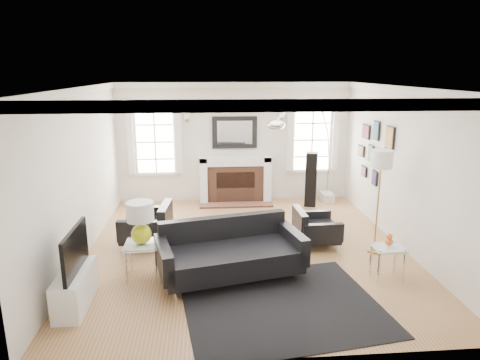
{
  "coord_description": "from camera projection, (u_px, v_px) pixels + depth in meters",
  "views": [
    {
      "loc": [
        -0.68,
        -6.99,
        3.06
      ],
      "look_at": [
        -0.09,
        0.3,
        1.18
      ],
      "focal_mm": 32.0,
      "sensor_mm": 36.0,
      "label": 1
    }
  ],
  "objects": [
    {
      "name": "side_table_left",
      "position": [
        142.0,
        250.0,
        6.4
      ],
      "size": [
        0.51,
        0.51,
        0.56
      ],
      "color": "silver",
      "rests_on": "floor"
    },
    {
      "name": "armchair_left",
      "position": [
        149.0,
        226.0,
        7.67
      ],
      "size": [
        0.9,
        0.99,
        0.62
      ],
      "color": "black",
      "rests_on": "floor"
    },
    {
      "name": "window_left",
      "position": [
        155.0,
        142.0,
        9.9
      ],
      "size": [
        1.24,
        0.15,
        1.62
      ],
      "color": "white",
      "rests_on": "back_wall"
    },
    {
      "name": "right_wall",
      "position": [
        404.0,
        169.0,
        7.43
      ],
      "size": [
        0.04,
        6.0,
        2.8
      ],
      "primitive_type": "cube",
      "color": "silver",
      "rests_on": "floor"
    },
    {
      "name": "floor",
      "position": [
        246.0,
        249.0,
        7.57
      ],
      "size": [
        6.0,
        6.0,
        0.0
      ],
      "primitive_type": "plane",
      "color": "#905D3C",
      "rests_on": "ground"
    },
    {
      "name": "arc_floor_lamp",
      "position": [
        304.0,
        150.0,
        9.28
      ],
      "size": [
        1.8,
        1.67,
        2.56
      ],
      "color": "silver",
      "rests_on": "floor"
    },
    {
      "name": "fireplace",
      "position": [
        235.0,
        180.0,
        10.12
      ],
      "size": [
        1.7,
        0.69,
        1.11
      ],
      "color": "white",
      "rests_on": "floor"
    },
    {
      "name": "left_wall",
      "position": [
        80.0,
        175.0,
        7.0
      ],
      "size": [
        0.04,
        6.0,
        2.8
      ],
      "primitive_type": "cube",
      "color": "silver",
      "rests_on": "floor"
    },
    {
      "name": "area_rug",
      "position": [
        282.0,
        305.0,
        5.73
      ],
      "size": [
        2.86,
        2.5,
        0.01
      ],
      "primitive_type": "cube",
      "rotation": [
        0.0,
        0.0,
        0.15
      ],
      "color": "black",
      "rests_on": "floor"
    },
    {
      "name": "nesting_table",
      "position": [
        388.0,
        254.0,
        6.4
      ],
      "size": [
        0.46,
        0.39,
        0.51
      ],
      "color": "silver",
      "rests_on": "floor"
    },
    {
      "name": "tv_unit",
      "position": [
        75.0,
        283.0,
        5.65
      ],
      "size": [
        0.35,
        1.0,
        1.09
      ],
      "color": "white",
      "rests_on": "floor"
    },
    {
      "name": "mantel_mirror",
      "position": [
        235.0,
        132.0,
        10.01
      ],
      "size": [
        1.05,
        0.07,
        0.75
      ],
      "color": "black",
      "rests_on": "back_wall"
    },
    {
      "name": "gourd_lamp",
      "position": [
        140.0,
        220.0,
        6.28
      ],
      "size": [
        0.4,
        0.4,
        0.65
      ],
      "color": "#C8D11A",
      "rests_on": "side_table_left"
    },
    {
      "name": "armchair_right",
      "position": [
        314.0,
        229.0,
        7.66
      ],
      "size": [
        0.76,
        0.84,
        0.55
      ],
      "color": "black",
      "rests_on": "floor"
    },
    {
      "name": "gallery_wall",
      "position": [
        374.0,
        148.0,
        8.65
      ],
      "size": [
        0.04,
        1.73,
        1.29
      ],
      "color": "black",
      "rests_on": "right_wall"
    },
    {
      "name": "front_wall",
      "position": [
        275.0,
        240.0,
        4.32
      ],
      "size": [
        5.5,
        0.04,
        2.8
      ],
      "primitive_type": "cube",
      "color": "silver",
      "rests_on": "floor"
    },
    {
      "name": "ceiling",
      "position": [
        247.0,
        87.0,
        6.87
      ],
      "size": [
        5.5,
        6.0,
        0.02
      ],
      "primitive_type": "cube",
      "color": "white",
      "rests_on": "back_wall"
    },
    {
      "name": "sofa",
      "position": [
        229.0,
        253.0,
        6.47
      ],
      "size": [
        2.31,
        1.44,
        0.7
      ],
      "color": "black",
      "rests_on": "floor"
    },
    {
      "name": "window_right",
      "position": [
        312.0,
        140.0,
        10.19
      ],
      "size": [
        1.24,
        0.15,
        1.62
      ],
      "color": "white",
      "rests_on": "back_wall"
    },
    {
      "name": "stick_floor_lamp",
      "position": [
        381.0,
        164.0,
        7.04
      ],
      "size": [
        0.36,
        0.36,
        1.8
      ],
      "color": "#B3883E",
      "rests_on": "floor"
    },
    {
      "name": "orange_vase",
      "position": [
        389.0,
        240.0,
        6.34
      ],
      "size": [
        0.12,
        0.12,
        0.19
      ],
      "color": "orange",
      "rests_on": "nesting_table"
    },
    {
      "name": "back_wall",
      "position": [
        235.0,
        143.0,
        10.11
      ],
      "size": [
        5.5,
        0.04,
        2.8
      ],
      "primitive_type": "cube",
      "color": "silver",
      "rests_on": "floor"
    },
    {
      "name": "speaker_tower",
      "position": [
        311.0,
        179.0,
        9.82
      ],
      "size": [
        0.32,
        0.32,
        1.26
      ],
      "primitive_type": "cube",
      "rotation": [
        0.0,
        0.0,
        -0.31
      ],
      "color": "black",
      "rests_on": "floor"
    },
    {
      "name": "crown_molding",
      "position": [
        247.0,
        91.0,
        6.88
      ],
      "size": [
        5.5,
        6.0,
        0.12
      ],
      "primitive_type": "cube",
      "color": "white",
      "rests_on": "back_wall"
    },
    {
      "name": "coffee_table",
      "position": [
        247.0,
        235.0,
        7.35
      ],
      "size": [
        0.77,
        0.77,
        0.34
      ],
      "color": "silver",
      "rests_on": "floor"
    }
  ]
}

